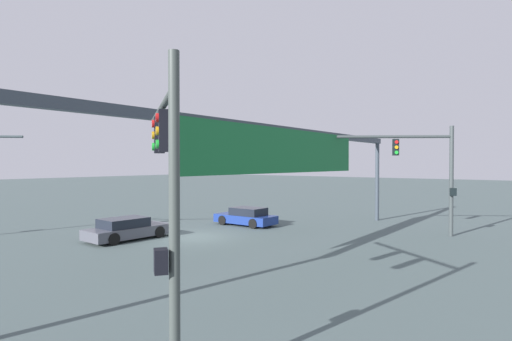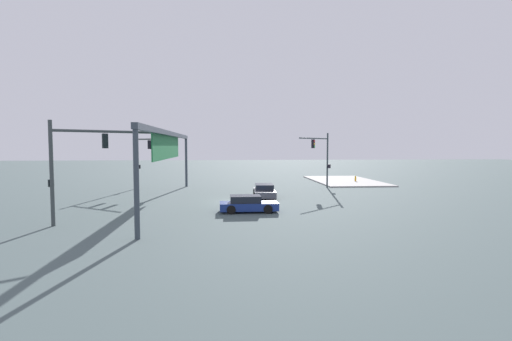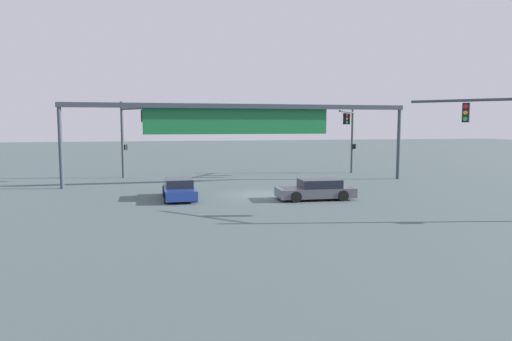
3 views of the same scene
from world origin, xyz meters
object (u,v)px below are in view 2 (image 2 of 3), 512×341
at_px(sedan_car_approaching, 248,204).
at_px(sedan_car_waiting_far, 264,191).
at_px(traffic_signal_near_corner, 322,152).
at_px(traffic_signal_opposite_side, 76,156).
at_px(fire_hydrant_on_curb, 355,179).
at_px(traffic_signal_cross_street, 146,152).

distance_m(sedan_car_approaching, sedan_car_waiting_far, 8.23).
distance_m(traffic_signal_near_corner, sedan_car_approaching, 17.67).
distance_m(traffic_signal_opposite_side, fire_hydrant_on_curb, 36.25).
xyz_separation_m(traffic_signal_near_corner, sedan_car_approaching, (-14.67, 9.20, -3.51)).
bearing_deg(sedan_car_waiting_far, traffic_signal_near_corner, 135.54).
relative_size(traffic_signal_opposite_side, traffic_signal_cross_street, 1.02).
distance_m(traffic_signal_near_corner, traffic_signal_opposite_side, 26.78).
height_order(traffic_signal_opposite_side, sedan_car_approaching, traffic_signal_opposite_side).
relative_size(traffic_signal_opposite_side, fire_hydrant_on_curb, 8.94).
height_order(traffic_signal_near_corner, sedan_car_approaching, traffic_signal_near_corner).
bearing_deg(sedan_car_waiting_far, traffic_signal_opposite_side, -46.65).
relative_size(traffic_signal_near_corner, traffic_signal_cross_street, 1.01).
xyz_separation_m(traffic_signal_opposite_side, sedan_car_approaching, (3.13, -10.81, -3.60)).
bearing_deg(traffic_signal_opposite_side, sedan_car_approaching, -18.31).
xyz_separation_m(traffic_signal_near_corner, traffic_signal_cross_street, (0.98, 19.50, 0.07)).
bearing_deg(traffic_signal_opposite_side, sedan_car_waiting_far, 6.39).
distance_m(traffic_signal_opposite_side, sedan_car_approaching, 11.81).
distance_m(sedan_car_waiting_far, fire_hydrant_on_curb, 19.10).
bearing_deg(traffic_signal_near_corner, sedan_car_approaching, 13.50).
height_order(traffic_signal_cross_street, sedan_car_approaching, traffic_signal_cross_street).
height_order(sedan_car_approaching, sedan_car_waiting_far, same).
height_order(traffic_signal_near_corner, traffic_signal_cross_street, traffic_signal_near_corner).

